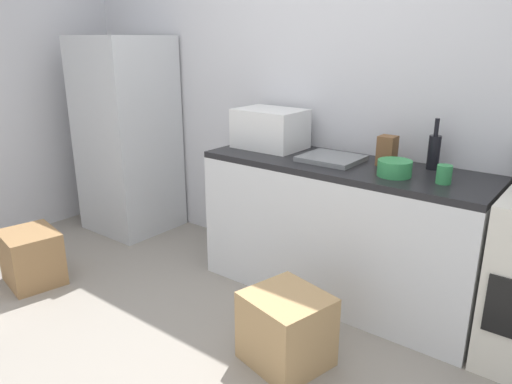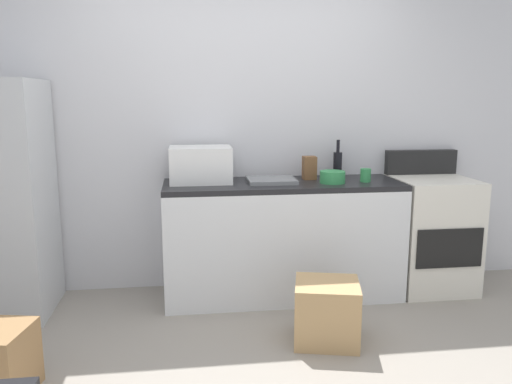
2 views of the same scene
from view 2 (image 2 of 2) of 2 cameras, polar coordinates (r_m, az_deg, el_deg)
The scene contains 11 objects.
ground_plane at distance 3.02m, azimuth 1.31°, elevation -20.12°, with size 6.00×6.00×0.00m, color gray.
wall_back at distance 4.13m, azimuth -1.95°, elevation 7.30°, with size 5.00×0.10×2.60m, color silver.
kitchen_counter at distance 3.98m, azimuth 2.96°, elevation -5.29°, with size 1.80×0.60×0.90m.
stove_oven at distance 4.36m, azimuth 18.95°, elevation -4.22°, with size 0.60×0.61×1.10m.
microwave at distance 3.87m, azimuth -6.21°, elevation 3.07°, with size 0.46×0.34×0.27m, color white.
sink_basin at distance 3.86m, azimuth 1.73°, elevation 1.32°, with size 0.36×0.32×0.03m, color slate.
wine_bottle at distance 4.16m, azimuth 9.10°, elevation 3.17°, with size 0.07×0.07×0.30m.
coffee_mug at distance 3.97m, azimuth 12.14°, elevation 1.84°, with size 0.08×0.08×0.10m, color #338C4C.
knife_block at distance 4.02m, azimuth 5.98°, elevation 2.71°, with size 0.10×0.10×0.18m, color brown.
mixing_bowl at distance 3.87m, azimuth 8.54°, elevation 1.67°, with size 0.19×0.19×0.09m, color #338C4C.
cardboard_box_large at distance 3.35m, azimuth 7.90°, elevation -13.14°, with size 0.40×0.37×0.39m, color tan.
Camera 2 is at (-0.40, -2.56, 1.54)m, focal length 35.79 mm.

